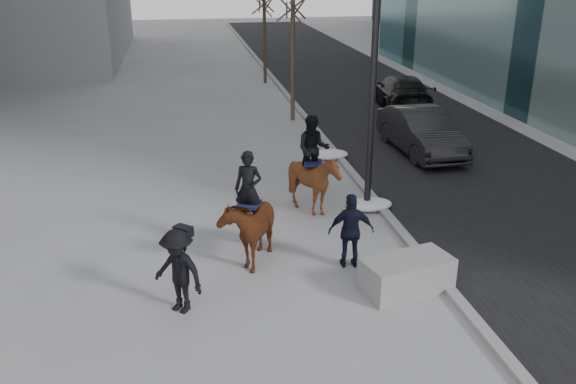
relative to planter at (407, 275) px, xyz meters
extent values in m
plane|color=gray|center=(-2.12, 1.12, -0.37)|extent=(120.00, 120.00, 0.00)
cube|color=black|center=(4.88, 11.12, -0.37)|extent=(8.00, 90.00, 0.01)
cube|color=gray|center=(0.88, 11.12, -0.31)|extent=(0.25, 90.00, 0.12)
cube|color=gray|center=(0.00, 0.00, 0.00)|extent=(2.03, 1.35, 0.75)
imported|color=black|center=(3.93, 9.18, 0.41)|extent=(1.82, 4.81, 1.57)
imported|color=black|center=(5.64, 15.93, 0.39)|extent=(2.83, 5.47, 1.52)
imported|color=#45210D|center=(-3.06, 2.01, 0.47)|extent=(1.65, 2.19, 1.69)
imported|color=black|center=(-3.06, 2.16, 1.33)|extent=(0.76, 0.65, 1.76)
cube|color=#10193D|center=(-3.06, 2.16, 0.95)|extent=(0.67, 0.71, 0.06)
imported|color=#47230E|center=(-1.03, 4.45, 0.51)|extent=(1.74, 1.88, 1.77)
imported|color=black|center=(-1.03, 4.60, 1.41)|extent=(1.03, 0.88, 1.85)
cube|color=#0E1036|center=(-1.03, 4.60, 1.02)|extent=(0.59, 0.65, 0.06)
imported|color=black|center=(-0.87, 1.28, 0.50)|extent=(1.07, 0.56, 1.75)
cylinder|color=orange|center=(-0.92, 1.83, 0.78)|extent=(0.04, 0.18, 0.07)
imported|color=black|center=(-4.71, 0.05, 0.50)|extent=(1.28, 1.23, 1.75)
cube|color=black|center=(-4.56, 0.30, 1.25)|extent=(0.42, 0.40, 0.20)
cylinder|color=black|center=(0.48, 4.36, 4.13)|extent=(0.18, 0.18, 9.00)
ellipsoid|color=silver|center=(0.58, 9.02, -0.21)|extent=(1.26, 0.80, 0.32)
ellipsoid|color=silver|center=(0.58, 4.37, -0.22)|extent=(1.24, 0.79, 0.31)
camera|label=1|loc=(-4.45, -10.68, 6.25)|focal=38.00mm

